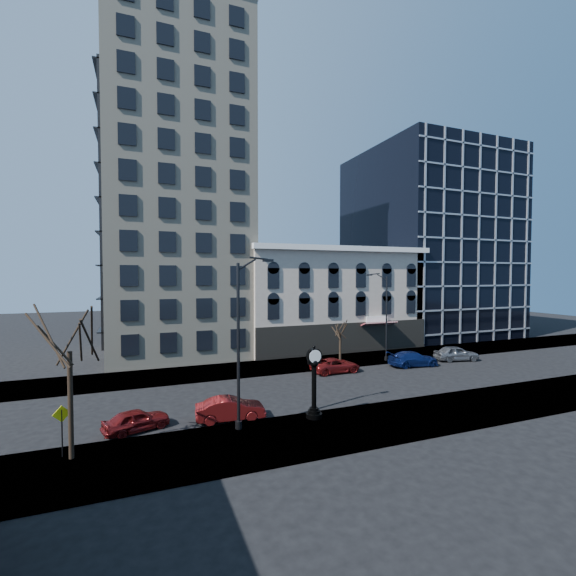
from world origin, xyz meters
name	(u,v)px	position (x,y,z in m)	size (l,w,h in m)	color
ground	(283,392)	(0.00, 0.00, 0.00)	(160.00, 160.00, 0.00)	black
sidewalk_far	(254,368)	(0.00, 8.00, 0.06)	(160.00, 6.00, 0.12)	gray
sidewalk_near	(330,430)	(0.00, -8.00, 0.06)	(160.00, 6.00, 0.12)	gray
cream_tower	(177,188)	(-6.11, 18.88, 19.32)	(15.90, 15.40, 42.50)	#BDB398
victorian_row	(328,300)	(12.00, 15.89, 6.00)	(22.60, 11.19, 12.50)	#BDAD9C
glass_office	(427,244)	(32.00, 20.91, 14.00)	(20.00, 20.15, 28.00)	black
street_clock	(314,385)	(-0.09, -6.00, 2.20)	(1.04, 1.04, 4.60)	black
street_lamp_near	(250,296)	(-4.22, -5.93, 7.91)	(2.67, 0.55, 10.32)	black
street_lamp_far	(380,293)	(13.23, 6.17, 7.21)	(2.39, 0.84, 9.40)	black
bare_tree_near	(69,328)	(-13.56, -6.63, 6.59)	(4.99, 4.99, 8.56)	black
bare_tree_far	(340,327)	(9.24, 7.53, 3.70)	(2.77, 2.77, 4.76)	black
warning_sign	(62,422)	(-14.01, -6.28, 1.90)	(0.80, 0.34, 2.58)	black
car_near_a	(136,420)	(-10.59, -3.87, 0.64)	(1.51, 3.76, 1.28)	maroon
car_near_b	(230,409)	(-5.06, -4.19, 0.71)	(1.51, 4.33, 1.43)	maroon
car_far_a	(335,365)	(6.75, 3.95, 0.66)	(2.20, 4.77, 1.33)	maroon
car_far_b	(413,359)	(15.21, 3.31, 0.74)	(2.08, 5.11, 1.48)	#0C194C
car_far_c	(456,353)	(21.15, 3.69, 0.79)	(1.86, 4.63, 1.58)	#595B60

